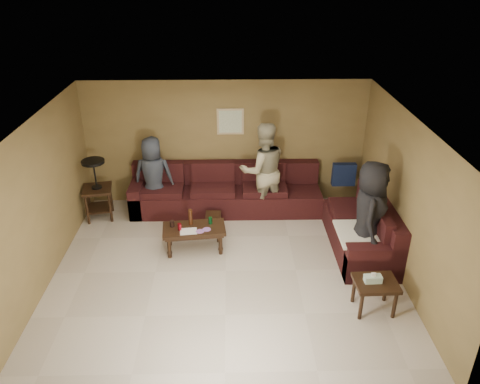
{
  "coord_description": "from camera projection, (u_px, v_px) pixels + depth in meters",
  "views": [
    {
      "loc": [
        0.09,
        -6.16,
        4.57
      ],
      "look_at": [
        0.25,
        0.85,
        1.0
      ],
      "focal_mm": 35.0,
      "sensor_mm": 36.0,
      "label": 1
    }
  ],
  "objects": [
    {
      "name": "wall_art",
      "position": [
        230.0,
        121.0,
        9.0
      ],
      "size": [
        0.52,
        0.04,
        0.52
      ],
      "color": "tan",
      "rests_on": "ground"
    },
    {
      "name": "room",
      "position": [
        224.0,
        178.0,
        6.81
      ],
      "size": [
        5.6,
        5.5,
        2.5
      ],
      "color": "#BEB2A1",
      "rests_on": "ground"
    },
    {
      "name": "side_table_right",
      "position": [
        375.0,
        286.0,
        6.56
      ],
      "size": [
        0.61,
        0.51,
        0.64
      ],
      "rotation": [
        0.0,
        0.0,
        0.03
      ],
      "color": "black",
      "rests_on": "ground"
    },
    {
      "name": "person_left",
      "position": [
        154.0,
        176.0,
        8.95
      ],
      "size": [
        0.77,
        0.51,
        1.56
      ],
      "primitive_type": "imported",
      "rotation": [
        0.0,
        0.0,
        3.12
      ],
      "color": "#292E39",
      "rests_on": "ground"
    },
    {
      "name": "sectional_sofa",
      "position": [
        269.0,
        208.0,
        8.78
      ],
      "size": [
        4.65,
        2.9,
        0.97
      ],
      "color": "#341112",
      "rests_on": "ground"
    },
    {
      "name": "coffee_table",
      "position": [
        194.0,
        231.0,
        7.96
      ],
      "size": [
        1.1,
        0.63,
        0.72
      ],
      "rotation": [
        0.0,
        0.0,
        0.1
      ],
      "color": "black",
      "rests_on": "ground"
    },
    {
      "name": "end_table_left",
      "position": [
        97.0,
        188.0,
        8.83
      ],
      "size": [
        0.62,
        0.62,
        1.2
      ],
      "rotation": [
        0.0,
        0.0,
        0.19
      ],
      "color": "black",
      "rests_on": "ground"
    },
    {
      "name": "waste_bin",
      "position": [
        213.0,
        222.0,
        8.62
      ],
      "size": [
        0.28,
        0.28,
        0.33
      ],
      "primitive_type": "cube",
      "rotation": [
        0.0,
        0.0,
        -0.02
      ],
      "color": "black",
      "rests_on": "ground"
    },
    {
      "name": "person_right",
      "position": [
        369.0,
        215.0,
        7.39
      ],
      "size": [
        0.78,
        1.0,
        1.8
      ],
      "primitive_type": "imported",
      "rotation": [
        0.0,
        0.0,
        1.31
      ],
      "color": "black",
      "rests_on": "ground"
    },
    {
      "name": "person_middle",
      "position": [
        263.0,
        170.0,
        8.82
      ],
      "size": [
        1.04,
        0.89,
        1.87
      ],
      "primitive_type": "imported",
      "rotation": [
        0.0,
        0.0,
        3.36
      ],
      "color": "gray",
      "rests_on": "ground"
    }
  ]
}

